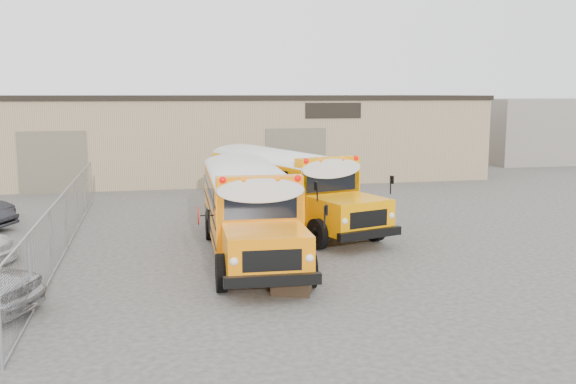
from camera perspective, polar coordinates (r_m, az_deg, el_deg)
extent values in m
plane|color=#3E3C39|center=(18.34, -1.18, -6.36)|extent=(120.00, 120.00, 0.00)
cube|color=tan|center=(37.62, -6.98, 4.83)|extent=(30.00, 10.00, 4.50)
cube|color=black|center=(37.54, -7.05, 8.34)|extent=(30.20, 10.20, 0.25)
cube|color=black|center=(33.70, 4.05, 7.24)|extent=(3.00, 0.08, 0.80)
cube|color=#6D604D|center=(32.87, -20.18, 2.49)|extent=(3.20, 0.08, 3.00)
cube|color=#6D604D|center=(33.35, 0.70, 3.11)|extent=(3.20, 0.08, 3.00)
cylinder|color=gray|center=(15.14, -21.92, -6.75)|extent=(0.07, 0.07, 1.80)
cylinder|color=gray|center=(18.02, -20.33, -4.24)|extent=(0.07, 0.07, 1.80)
cylinder|color=gray|center=(20.93, -19.18, -2.43)|extent=(0.07, 0.07, 1.80)
cylinder|color=gray|center=(23.86, -18.31, -1.06)|extent=(0.07, 0.07, 1.80)
cylinder|color=gray|center=(26.81, -17.64, 0.02)|extent=(0.07, 0.07, 1.80)
cylinder|color=gray|center=(29.76, -17.10, 0.87)|extent=(0.07, 0.07, 1.80)
cylinder|color=gray|center=(20.78, -19.30, -0.05)|extent=(0.05, 18.00, 0.05)
cylinder|color=gray|center=(21.10, -19.06, -4.69)|extent=(0.05, 18.00, 0.05)
cube|color=gray|center=(20.93, -19.18, -2.43)|extent=(0.02, 18.00, 1.70)
cube|color=gray|center=(49.67, 21.43, 5.18)|extent=(10.00, 8.00, 4.40)
cube|color=orange|center=(25.29, -5.00, 1.07)|extent=(2.58, 7.05, 1.88)
cube|color=orange|center=(20.94, -3.97, -1.66)|extent=(2.10, 2.10, 1.05)
cube|color=black|center=(21.80, -4.27, 1.24)|extent=(1.88, 0.13, 0.69)
cube|color=silver|center=(25.17, -5.03, 3.50)|extent=(2.58, 7.12, 0.37)
cube|color=orange|center=(21.94, -4.34, 2.81)|extent=(2.26, 0.55, 0.33)
sphere|color=#E50705|center=(21.66, -6.82, 2.98)|extent=(0.18, 0.18, 0.18)
sphere|color=#E50705|center=(21.83, -1.77, 3.09)|extent=(0.18, 0.18, 0.18)
sphere|color=orange|center=(21.69, -5.43, 3.02)|extent=(0.18, 0.18, 0.18)
sphere|color=orange|center=(21.77, -3.15, 3.06)|extent=(0.18, 0.18, 0.18)
cube|color=black|center=(19.97, -3.65, -3.39)|extent=(2.25, 0.30, 0.26)
cube|color=black|center=(28.89, -5.56, 0.37)|extent=(2.25, 0.28, 0.26)
cube|color=black|center=(25.30, -5.00, 0.92)|extent=(2.61, 6.91, 0.05)
cube|color=black|center=(25.50, -5.07, 2.32)|extent=(2.56, 5.95, 0.57)
cylinder|color=black|center=(21.06, -6.94, -3.11)|extent=(0.30, 0.96, 0.95)
cylinder|color=black|center=(21.27, -1.06, -2.92)|extent=(0.30, 0.96, 0.95)
cylinder|color=black|center=(26.74, -7.55, -0.59)|extent=(0.30, 0.96, 0.95)
cylinder|color=black|center=(26.90, -2.91, -0.46)|extent=(0.30, 0.96, 0.95)
cylinder|color=#BF0505|center=(22.84, -8.40, 0.47)|extent=(0.05, 0.51, 0.51)
cube|color=#F99700|center=(28.95, -6.19, 2.06)|extent=(4.37, 7.41, 1.90)
cube|color=#F99700|center=(24.95, -1.95, 0.07)|extent=(2.57, 2.57, 1.07)
cube|color=black|center=(25.74, -3.05, 2.46)|extent=(1.82, 0.64, 0.69)
cube|color=silver|center=(28.84, -6.22, 4.21)|extent=(4.39, 7.48, 0.37)
cube|color=#F99700|center=(25.87, -3.28, 3.79)|extent=(2.30, 1.14, 0.33)
sphere|color=#E50705|center=(25.25, -5.04, 3.90)|extent=(0.19, 0.19, 0.19)
sphere|color=#E50705|center=(26.13, -1.16, 4.09)|extent=(0.19, 0.19, 0.19)
sphere|color=orange|center=(25.48, -3.94, 3.95)|extent=(0.19, 0.19, 0.19)
sphere|color=orange|center=(25.87, -2.20, 4.04)|extent=(0.19, 0.19, 0.19)
cube|color=black|center=(24.07, -0.73, -1.27)|extent=(2.22, 0.89, 0.26)
cube|color=black|center=(32.33, -8.73, 1.21)|extent=(2.22, 0.87, 0.26)
cube|color=black|center=(28.95, -6.19, 1.92)|extent=(4.36, 7.29, 0.06)
cube|color=black|center=(29.14, -6.43, 3.15)|extent=(4.05, 6.36, 0.57)
cylinder|color=black|center=(24.64, -4.32, -1.32)|extent=(0.54, 1.00, 0.96)
cylinder|color=black|center=(25.65, 0.12, -0.89)|extent=(0.54, 1.00, 0.96)
cylinder|color=black|center=(29.95, -9.18, 0.39)|extent=(0.54, 1.00, 0.96)
cylinder|color=black|center=(30.79, -5.34, 0.69)|extent=(0.54, 1.00, 0.96)
cylinder|color=#BF0505|center=(26.12, -7.21, 1.57)|extent=(0.19, 0.50, 0.52)
cube|color=black|center=(15.63, 0.39, -7.28)|extent=(1.17, 1.11, 0.93)
sphere|color=black|center=(15.52, 0.39, -5.80)|extent=(1.02, 1.02, 1.02)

